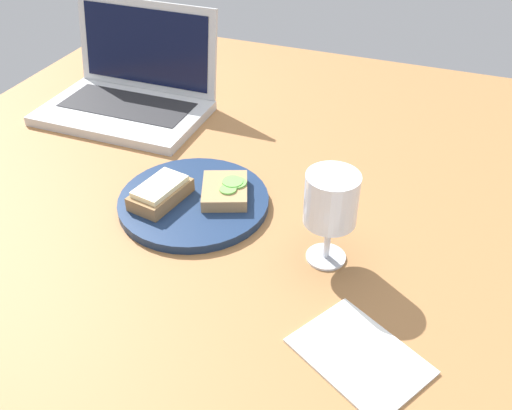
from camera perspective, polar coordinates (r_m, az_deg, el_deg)
name	(u,v)px	position (r cm, az deg, el deg)	size (l,w,h in cm)	color
wooden_table	(255,209)	(98.65, -0.14, -0.41)	(140.00, 140.00, 3.00)	#9E6B3D
plate	(194,202)	(97.16, -6.24, 0.34)	(25.48, 25.48, 1.52)	navy
sandwich_with_cheese	(161,193)	(96.05, -9.52, 1.23)	(7.90, 11.50, 3.30)	#937047
sandwich_with_cucumber	(225,190)	(96.13, -3.07, 1.49)	(10.47, 11.56, 2.58)	#A88456
wine_glass	(331,202)	(80.75, 7.52, 0.29)	(7.73, 7.73, 14.94)	white
laptop	(130,94)	(128.06, -12.51, 10.82)	(34.29, 24.89, 21.03)	silver
napkin	(359,356)	(74.84, 10.31, -14.65)	(15.89, 11.46, 0.40)	white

